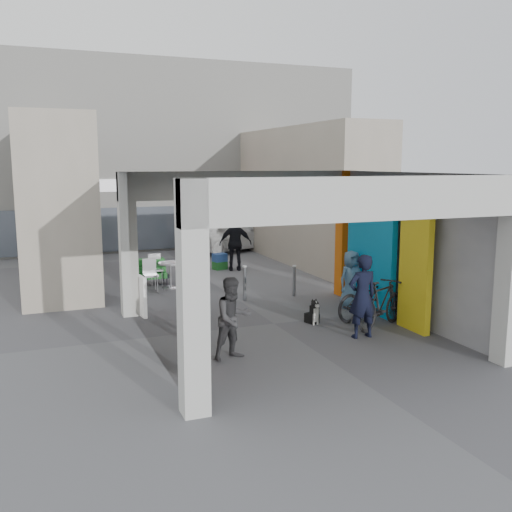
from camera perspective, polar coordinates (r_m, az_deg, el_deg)
name	(u,v)px	position (r m, az deg, el deg)	size (l,w,h in m)	color
ground	(274,324)	(13.40, 1.83, -6.78)	(90.00, 90.00, 0.00)	#525357
arcade_canopy	(312,229)	(12.44, 5.66, 2.75)	(6.40, 6.45, 6.40)	#B6B6B1
far_building	(152,156)	(26.32, -10.36, 9.77)	(18.00, 4.08, 8.00)	silver
plaza_bldg_left	(53,201)	(19.38, -19.67, 5.18)	(2.00, 9.00, 5.00)	#ADA08F
plaza_bldg_right	(306,195)	(21.61, 5.04, 6.06)	(2.00, 9.00, 5.00)	#ADA08F
bollard_left	(186,289)	(15.11, -7.06, -3.33)	(0.09, 0.09, 0.85)	gray
bollard_center	(245,283)	(15.50, -1.15, -2.76)	(0.09, 0.09, 0.94)	gray
bollard_right	(294,281)	(16.03, 3.84, -2.52)	(0.09, 0.09, 0.86)	gray
advert_board_near	(185,348)	(10.17, -7.08, -9.14)	(0.15, 0.56, 1.00)	white
advert_board_far	(142,296)	(14.18, -11.34, -3.94)	(0.17, 0.56, 1.00)	white
cafe_set	(164,276)	(17.48, -9.15, -1.95)	(1.56, 1.26, 0.94)	#A2A2A7
produce_stand	(149,274)	(17.90, -10.61, -1.83)	(1.17, 0.63, 0.77)	black
crate_stack	(220,261)	(20.08, -3.64, -0.55)	(0.52, 0.44, 0.56)	#1A5E25
border_collie	(313,314)	(13.40, 5.77, -5.75)	(0.22, 0.44, 0.61)	black
man_with_dog	(362,296)	(12.36, 10.59, -3.98)	(0.66, 0.43, 1.81)	black
man_back_turned	(233,318)	(10.89, -2.31, -6.25)	(0.77, 0.60, 1.59)	#373739
man_elderly	(351,280)	(14.83, 9.49, -2.34)	(0.73, 0.48, 1.50)	#547FA3
man_crates	(235,243)	(19.72, -2.07, 1.26)	(1.12, 0.46, 1.90)	black
bicycle_front	(368,296)	(14.00, 11.13, -3.98)	(0.71, 2.04, 1.07)	black
bicycle_rear	(381,304)	(13.24, 12.43, -4.71)	(0.52, 1.85, 1.11)	black
white_van	(229,233)	(24.13, -2.67, 2.29)	(1.81, 4.49, 1.53)	silver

